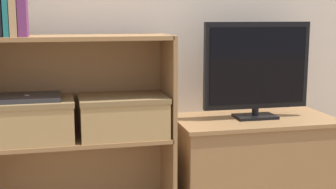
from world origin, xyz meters
The scene contains 10 objects.
tv_stand centered at (0.50, 0.22, 0.24)m, with size 0.86×0.45×0.47m.
tv centered at (0.50, 0.22, 0.75)m, with size 0.58×0.14×0.52m.
bookshelf_lower_tier centered at (-0.45, 0.22, 0.28)m, with size 0.93×0.32×0.44m.
bookshelf_upper_tier centered at (-0.45, 0.22, 0.75)m, with size 0.93×0.32×0.49m.
book_teal centered at (-0.74, 0.10, 1.06)m, with size 0.02×0.16×0.25m.
book_tan centered at (-0.71, 0.10, 1.03)m, with size 0.03×0.16×0.20m.
book_plum centered at (-0.67, 0.10, 1.02)m, with size 0.04×0.15×0.18m.
storage_basket_left centered at (-0.68, 0.14, 0.55)m, with size 0.42×0.28×0.20m.
storage_basket_right centered at (-0.23, 0.14, 0.55)m, with size 0.42×0.28×0.20m.
laptop centered at (-0.68, 0.14, 0.65)m, with size 0.30×0.22×0.02m.
Camera 1 is at (-0.52, -2.09, 1.03)m, focal length 50.00 mm.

